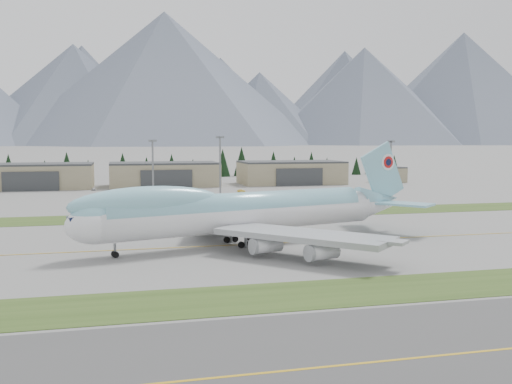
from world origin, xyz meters
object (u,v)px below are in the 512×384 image
object	(u,v)px
hangar_right	(291,172)
service_vehicle_b	(241,192)
boeing_747_freighter	(242,211)
hangar_center	(164,174)
service_vehicle_c	(373,187)
service_vehicle_a	(94,190)
hangar_left	(35,176)

from	to	relation	value
hangar_right	service_vehicle_b	world-z (taller)	hangar_right
boeing_747_freighter	hangar_right	distance (m)	159.94
boeing_747_freighter	hangar_center	xyz separation A→B (m)	(-3.61, 149.67, -1.39)
boeing_747_freighter	service_vehicle_b	distance (m)	114.93
hangar_right	service_vehicle_c	size ratio (longest dim) A/B	13.25
hangar_right	boeing_747_freighter	bearing A→B (deg)	-110.64
service_vehicle_a	service_vehicle_c	xyz separation A→B (m)	(120.14, -11.62, 0.00)
hangar_right	service_vehicle_b	size ratio (longest dim) A/B	14.25
hangar_left	service_vehicle_b	bearing A→B (deg)	-24.40
service_vehicle_b	hangar_right	bearing A→B (deg)	-28.33
hangar_right	hangar_center	bearing A→B (deg)	180.00
boeing_747_freighter	hangar_left	world-z (taller)	boeing_747_freighter
hangar_right	service_vehicle_a	world-z (taller)	hangar_right
boeing_747_freighter	service_vehicle_c	xyz separation A→B (m)	(86.19, 122.46, -6.78)
hangar_center	service_vehicle_b	size ratio (longest dim) A/B	14.25
service_vehicle_c	service_vehicle_b	bearing A→B (deg)	-164.91
service_vehicle_a	hangar_center	bearing A→B (deg)	13.15
hangar_left	hangar_center	xyz separation A→B (m)	(55.00, 0.00, 0.00)
service_vehicle_c	service_vehicle_a	bearing A→B (deg)	-179.81
hangar_left	hangar_right	xyz separation A→B (m)	(115.00, 0.00, 0.00)
hangar_center	service_vehicle_b	bearing A→B (deg)	-53.61
boeing_747_freighter	service_vehicle_c	world-z (taller)	boeing_747_freighter
boeing_747_freighter	hangar_right	xyz separation A→B (m)	(56.39, 149.67, -1.39)
hangar_right	service_vehicle_a	bearing A→B (deg)	-170.21
boeing_747_freighter	hangar_right	size ratio (longest dim) A/B	1.63
hangar_left	service_vehicle_a	world-z (taller)	hangar_left
service_vehicle_b	hangar_left	bearing A→B (deg)	78.10
service_vehicle_c	hangar_left	bearing A→B (deg)	175.08
hangar_center	service_vehicle_a	size ratio (longest dim) A/B	15.36
service_vehicle_a	hangar_left	bearing A→B (deg)	133.66
hangar_right	service_vehicle_a	distance (m)	91.83
hangar_left	service_vehicle_b	xyz separation A→B (m)	(82.62, -37.48, -5.39)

